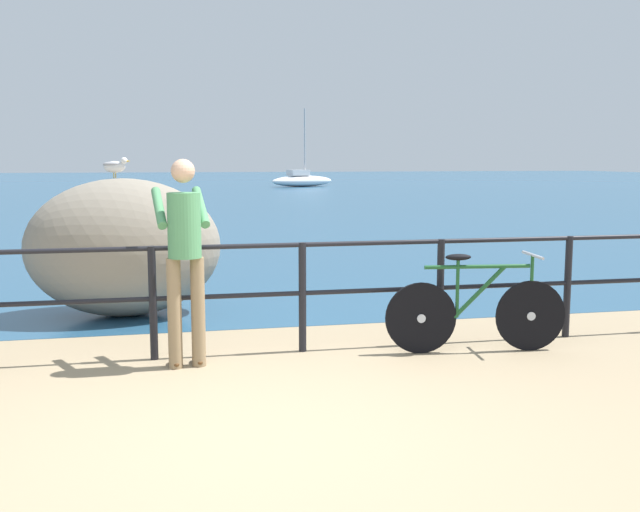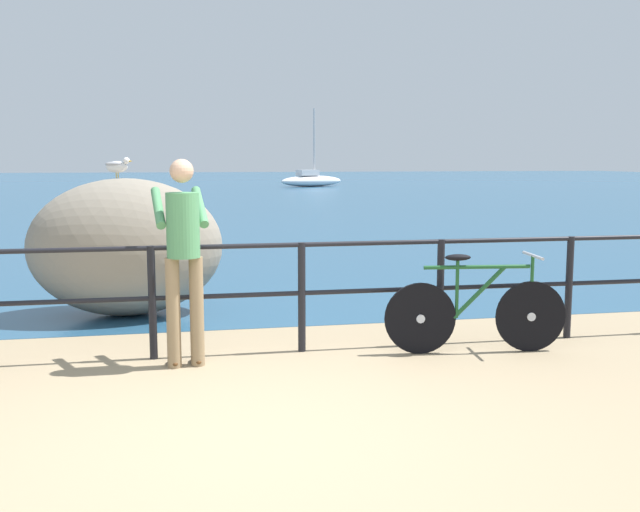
{
  "view_description": "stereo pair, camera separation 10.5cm",
  "coord_description": "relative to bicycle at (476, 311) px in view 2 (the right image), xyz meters",
  "views": [
    {
      "loc": [
        -0.54,
        -4.52,
        1.78
      ],
      "look_at": [
        0.92,
        2.41,
        0.84
      ],
      "focal_mm": 41.07,
      "sensor_mm": 36.0,
      "label": 1
    },
    {
      "loc": [
        -0.44,
        -4.54,
        1.78
      ],
      "look_at": [
        0.92,
        2.41,
        0.84
      ],
      "focal_mm": 41.07,
      "sensor_mm": 36.0,
      "label": 2
    }
  ],
  "objects": [
    {
      "name": "breakwater_boulder_main",
      "position": [
        -3.26,
        2.32,
        0.39
      ],
      "size": [
        2.18,
        1.41,
        1.56
      ],
      "color": "gray",
      "rests_on": "ground"
    },
    {
      "name": "sailboat",
      "position": [
        5.78,
        39.76,
        0.03
      ],
      "size": [
        4.57,
        2.84,
        4.9
      ],
      "rotation": [
        0.0,
        0.0,
        0.38
      ],
      "color": "white",
      "rests_on": "sea_surface"
    },
    {
      "name": "sea_surface",
      "position": [
        -2.25,
        46.34,
        -0.39
      ],
      "size": [
        120.0,
        90.0,
        0.01
      ],
      "primitive_type": "cube",
      "color": "navy",
      "rests_on": "ground_plane"
    },
    {
      "name": "person_at_railing",
      "position": [
        -2.64,
        0.07,
        0.6
      ],
      "size": [
        0.5,
        0.66,
        1.78
      ],
      "rotation": [
        0.0,
        0.0,
        1.68
      ],
      "color": "#8C7251",
      "rests_on": "ground_plane"
    },
    {
      "name": "ground_plane",
      "position": [
        -2.25,
        18.34,
        -0.44
      ],
      "size": [
        120.0,
        120.0,
        0.1
      ],
      "primitive_type": "cube",
      "color": "#937F60"
    },
    {
      "name": "promenade_railing",
      "position": [
        -2.25,
        0.35,
        0.25
      ],
      "size": [
        9.51,
        0.07,
        1.02
      ],
      "color": "black",
      "rests_on": "ground_plane"
    },
    {
      "name": "seagull",
      "position": [
        -3.33,
        2.38,
        1.31
      ],
      "size": [
        0.34,
        0.21,
        0.23
      ],
      "rotation": [
        0.0,
        0.0,
        5.86
      ],
      "color": "gold",
      "rests_on": "breakwater_boulder_main"
    },
    {
      "name": "bicycle",
      "position": [
        0.0,
        0.0,
        0.0
      ],
      "size": [
        1.69,
        0.48,
        0.92
      ],
      "rotation": [
        0.0,
        0.0,
        -0.11
      ],
      "color": "black",
      "rests_on": "ground_plane"
    }
  ]
}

